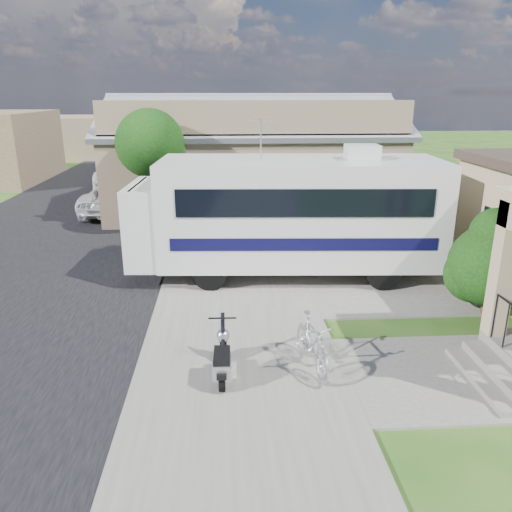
{
  "coord_description": "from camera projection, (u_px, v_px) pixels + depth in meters",
  "views": [
    {
      "loc": [
        -1.23,
        -8.96,
        5.08
      ],
      "look_at": [
        -0.5,
        2.5,
        1.3
      ],
      "focal_mm": 35.0,
      "sensor_mm": 36.0,
      "label": 1
    }
  ],
  "objects": [
    {
      "name": "ground",
      "position": [
        288.0,
        354.0,
        10.15
      ],
      "size": [
        120.0,
        120.0,
        0.0
      ],
      "primitive_type": "plane",
      "color": "#194312"
    },
    {
      "name": "street_slab",
      "position": [
        62.0,
        231.0,
        19.18
      ],
      "size": [
        9.0,
        80.0,
        0.02
      ],
      "primitive_type": "cube",
      "color": "black",
      "rests_on": "ground"
    },
    {
      "name": "sidewalk_slab",
      "position": [
        231.0,
        227.0,
        19.56
      ],
      "size": [
        4.0,
        80.0,
        0.06
      ],
      "primitive_type": "cube",
      "color": "#615F57",
      "rests_on": "ground"
    },
    {
      "name": "driveway_slab",
      "position": [
        320.0,
        275.0,
        14.5
      ],
      "size": [
        7.0,
        6.0,
        0.05
      ],
      "primitive_type": "cube",
      "color": "#615F57",
      "rests_on": "ground"
    },
    {
      "name": "walk_slab",
      "position": [
        453.0,
        375.0,
        9.38
      ],
      "size": [
        4.0,
        3.0,
        0.05
      ],
      "primitive_type": "cube",
      "color": "#615F57",
      "rests_on": "ground"
    },
    {
      "name": "warehouse",
      "position": [
        251.0,
        163.0,
        22.77
      ],
      "size": [
        12.5,
        8.4,
        5.04
      ],
      "color": "#7B654D",
      "rests_on": "ground"
    },
    {
      "name": "distant_bldg_near",
      "position": [
        56.0,
        137.0,
        40.98
      ],
      "size": [
        8.0,
        7.0,
        3.2
      ],
      "primitive_type": "cube",
      "color": "#7B654D",
      "rests_on": "ground"
    },
    {
      "name": "street_tree_a",
      "position": [
        153.0,
        147.0,
        17.49
      ],
      "size": [
        2.44,
        2.4,
        4.58
      ],
      "color": "#312115",
      "rests_on": "ground"
    },
    {
      "name": "street_tree_b",
      "position": [
        178.0,
        125.0,
        26.93
      ],
      "size": [
        2.44,
        2.4,
        4.73
      ],
      "color": "#312115",
      "rests_on": "ground"
    },
    {
      "name": "street_tree_c",
      "position": [
        189.0,
        121.0,
        35.55
      ],
      "size": [
        2.44,
        2.4,
        4.42
      ],
      "color": "#312115",
      "rests_on": "ground"
    },
    {
      "name": "motorhome",
      "position": [
        288.0,
        212.0,
        13.97
      ],
      "size": [
        8.7,
        3.18,
        4.39
      ],
      "rotation": [
        0.0,
        0.0,
        -0.06
      ],
      "color": "beige",
      "rests_on": "ground"
    },
    {
      "name": "shrub",
      "position": [
        492.0,
        261.0,
        11.61
      ],
      "size": [
        2.13,
        2.03,
        2.61
      ],
      "color": "#312115",
      "rests_on": "ground"
    },
    {
      "name": "scooter",
      "position": [
        222.0,
        358.0,
        9.11
      ],
      "size": [
        0.53,
        1.51,
        1.0
      ],
      "rotation": [
        0.0,
        0.0,
        -0.02
      ],
      "color": "black",
      "rests_on": "ground"
    },
    {
      "name": "bicycle",
      "position": [
        312.0,
        346.0,
        9.39
      ],
      "size": [
        0.79,
        1.81,
        1.05
      ],
      "primitive_type": "imported",
      "rotation": [
        0.0,
        0.0,
        0.17
      ],
      "color": "#ABADB3",
      "rests_on": "ground"
    },
    {
      "name": "pickup_truck",
      "position": [
        122.0,
        196.0,
        22.0
      ],
      "size": [
        2.96,
        5.5,
        1.47
      ],
      "primitive_type": "imported",
      "rotation": [
        0.0,
        0.0,
        3.04
      ],
      "color": "silver",
      "rests_on": "ground"
    },
    {
      "name": "van",
      "position": [
        130.0,
        168.0,
        28.66
      ],
      "size": [
        3.47,
        6.67,
        1.85
      ],
      "primitive_type": "imported",
      "rotation": [
        0.0,
        0.0,
        -0.14
      ],
      "color": "silver",
      "rests_on": "ground"
    },
    {
      "name": "garden_hose",
      "position": [
        479.0,
        355.0,
        9.95
      ],
      "size": [
        0.38,
        0.38,
        0.17
      ],
      "primitive_type": "cylinder",
      "color": "#156D24",
      "rests_on": "ground"
    }
  ]
}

